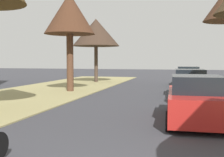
{
  "coord_description": "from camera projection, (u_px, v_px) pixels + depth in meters",
  "views": [
    {
      "loc": [
        1.82,
        -2.55,
        2.09
      ],
      "look_at": [
        -0.44,
        6.1,
        1.49
      ],
      "focal_mm": 43.63,
      "sensor_mm": 36.0,
      "label": 1
    }
  ],
  "objects": [
    {
      "name": "street_tree_left_mid_b",
      "position": [
        70.0,
        15.0,
        17.8
      ],
      "size": [
        3.33,
        3.33,
        6.44
      ],
      "color": "brown",
      "rests_on": "grass_verge_left"
    },
    {
      "name": "parked_sedan_white",
      "position": [
        190.0,
        84.0,
        15.8
      ],
      "size": [
        2.08,
        4.46,
        1.57
      ],
      "color": "white",
      "rests_on": "ground"
    },
    {
      "name": "parked_sedan_red",
      "position": [
        196.0,
        100.0,
        9.34
      ],
      "size": [
        2.08,
        4.46,
        1.57
      ],
      "color": "red",
      "rests_on": "ground"
    },
    {
      "name": "street_tree_left_far",
      "position": [
        96.0,
        33.0,
        25.39
      ],
      "size": [
        4.4,
        4.4,
        5.91
      ],
      "color": "#48372C",
      "rests_on": "grass_verge_left"
    },
    {
      "name": "parked_sedan_green",
      "position": [
        188.0,
        77.0,
        22.27
      ],
      "size": [
        2.08,
        4.46,
        1.57
      ],
      "color": "#28663D",
      "rests_on": "ground"
    }
  ]
}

